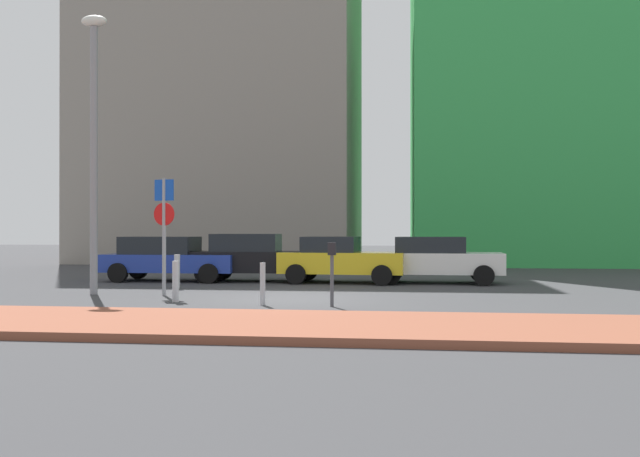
# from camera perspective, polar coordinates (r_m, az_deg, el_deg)

# --- Properties ---
(ground_plane) EXTENTS (120.00, 120.00, 0.00)m
(ground_plane) POSITION_cam_1_polar(r_m,az_deg,el_deg) (16.91, -2.59, -5.93)
(ground_plane) COLOR #38383A
(sidewalk_brick) EXTENTS (40.00, 3.35, 0.14)m
(sidewalk_brick) POSITION_cam_1_polar(r_m,az_deg,el_deg) (11.81, -6.91, -8.08)
(sidewalk_brick) COLOR brown
(sidewalk_brick) RESTS_ON ground
(parked_car_blue) EXTENTS (4.48, 1.93, 1.49)m
(parked_car_blue) POSITION_cam_1_polar(r_m,az_deg,el_deg) (23.18, -12.73, -2.44)
(parked_car_blue) COLOR #1E389E
(parked_car_blue) RESTS_ON ground
(parked_car_black) EXTENTS (4.42, 2.02, 1.59)m
(parked_car_black) POSITION_cam_1_polar(r_m,az_deg,el_deg) (22.60, -5.76, -2.42)
(parked_car_black) COLOR black
(parked_car_black) RESTS_ON ground
(parked_car_yellow) EXTENTS (4.11, 2.26, 1.50)m
(parked_car_yellow) POSITION_cam_1_polar(r_m,az_deg,el_deg) (21.89, 1.74, -2.61)
(parked_car_yellow) COLOR gold
(parked_car_yellow) RESTS_ON ground
(parked_car_white) EXTENTS (4.24, 2.08, 1.50)m
(parked_car_white) POSITION_cam_1_polar(r_m,az_deg,el_deg) (22.00, 9.70, -2.55)
(parked_car_white) COLOR white
(parked_car_white) RESTS_ON ground
(parking_sign_post) EXTENTS (0.59, 0.15, 3.06)m
(parking_sign_post) POSITION_cam_1_polar(r_m,az_deg,el_deg) (18.00, -13.07, 0.56)
(parking_sign_post) COLOR gray
(parking_sign_post) RESTS_ON ground
(parking_meter) EXTENTS (0.18, 0.14, 1.43)m
(parking_meter) POSITION_cam_1_polar(r_m,az_deg,el_deg) (14.98, 1.02, -3.13)
(parking_meter) COLOR #4C4C51
(parking_meter) RESTS_ON ground
(street_lamp) EXTENTS (0.70, 0.36, 7.42)m
(street_lamp) POSITION_cam_1_polar(r_m,az_deg,el_deg) (19.00, -18.60, 7.82)
(street_lamp) COLOR gray
(street_lamp) RESTS_ON ground
(traffic_bollard_near) EXTENTS (0.12, 0.12, 0.97)m
(traffic_bollard_near) POSITION_cam_1_polar(r_m,az_deg,el_deg) (15.37, -4.88, -4.70)
(traffic_bollard_near) COLOR #B7B7BC
(traffic_bollard_near) RESTS_ON ground
(traffic_bollard_mid) EXTENTS (0.17, 0.17, 1.00)m
(traffic_bollard_mid) POSITION_cam_1_polar(r_m,az_deg,el_deg) (20.23, -12.01, -3.57)
(traffic_bollard_mid) COLOR #B7B7BC
(traffic_bollard_mid) RESTS_ON ground
(traffic_bollard_far) EXTENTS (0.15, 0.15, 0.98)m
(traffic_bollard_far) POSITION_cam_1_polar(r_m,az_deg,el_deg) (16.36, -12.14, -4.41)
(traffic_bollard_far) COLOR #B7B7BC
(traffic_bollard_far) RESTS_ON ground
(building_colorful_midrise) EXTENTS (14.96, 17.67, 22.74)m
(building_colorful_midrise) POSITION_cam_1_polar(r_m,az_deg,el_deg) (41.95, 18.33, 13.15)
(building_colorful_midrise) COLOR green
(building_colorful_midrise) RESTS_ON ground
(building_under_construction) EXTENTS (14.47, 11.62, 20.87)m
(building_under_construction) POSITION_cam_1_polar(r_m,az_deg,el_deg) (39.94, -7.66, 12.45)
(building_under_construction) COLOR gray
(building_under_construction) RESTS_ON ground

